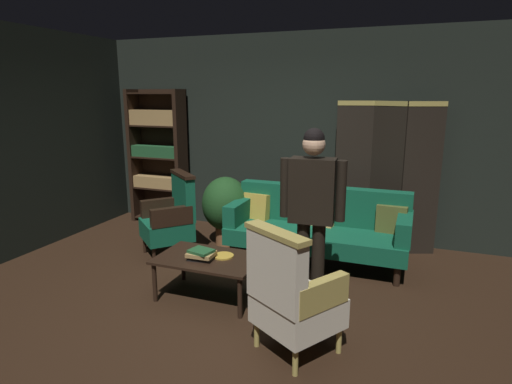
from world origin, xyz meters
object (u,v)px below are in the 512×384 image
velvet_couch (318,224)px  book_tan_leather (201,254)px  folding_screen (386,175)px  armchair_wing_left (171,217)px  book_green_cloth (201,251)px  potted_plant (226,206)px  standing_figure (312,204)px  coffee_table (208,262)px  bookshelf (158,153)px  armchair_gilt_accent (292,295)px  brass_tray (223,256)px  book_black_cloth (201,258)px

velvet_couch → book_tan_leather: bearing=-120.4°
folding_screen → armchair_wing_left: folding_screen is taller
armchair_wing_left → book_green_cloth: 1.31m
armchair_wing_left → potted_plant: size_ratio=1.13×
standing_figure → book_green_cloth: standing_figure is taller
coffee_table → potted_plant: bearing=108.5°
book_green_cloth → bookshelf: bearing=131.0°
book_green_cloth → potted_plant: bearing=106.4°
bookshelf → velvet_couch: bookshelf is taller
coffee_table → standing_figure: standing_figure is taller
bookshelf → standing_figure: (2.90, -1.96, -0.06)m
bookshelf → coffee_table: size_ratio=2.05×
armchair_gilt_accent → armchair_wing_left: 2.48m
coffee_table → brass_tray: (0.13, 0.07, 0.05)m
velvet_couch → brass_tray: bearing=-117.4°
bookshelf → brass_tray: bearing=-44.6°
book_black_cloth → standing_figure: bearing=10.5°
book_black_cloth → velvet_couch: bearing=59.6°
armchair_gilt_accent → book_green_cloth: armchair_gilt_accent is taller
folding_screen → book_tan_leather: (-1.52, -2.11, -0.51)m
folding_screen → book_black_cloth: size_ratio=8.04×
velvet_couch → brass_tray: (-0.66, -1.27, -0.03)m
potted_plant → standing_figure: bearing=-42.2°
bookshelf → folding_screen: bearing=-0.7°
bookshelf → potted_plant: size_ratio=2.23×
armchair_wing_left → standing_figure: 2.16m
book_black_cloth → book_green_cloth: book_green_cloth is taller
velvet_couch → book_green_cloth: (-0.83, -1.41, 0.05)m
velvet_couch → brass_tray: velvet_couch is taller
book_tan_leather → brass_tray: size_ratio=1.24×
standing_figure → potted_plant: bearing=137.8°
velvet_couch → armchair_wing_left: 1.81m
velvet_couch → standing_figure: standing_figure is taller
book_tan_leather → book_green_cloth: book_green_cloth is taller
book_black_cloth → book_tan_leather: bearing=-90.0°
book_black_cloth → book_green_cloth: bearing=0.0°
folding_screen → standing_figure: (-0.49, -1.92, 0.04)m
armchair_gilt_accent → book_green_cloth: bearing=153.0°
coffee_table → brass_tray: size_ratio=4.90×
armchair_wing_left → book_black_cloth: bearing=-45.8°
coffee_table → brass_tray: bearing=28.3°
potted_plant → armchair_gilt_accent: bearing=-53.8°
coffee_table → armchair_wing_left: bearing=137.6°
armchair_wing_left → brass_tray: (1.09, -0.80, -0.06)m
book_green_cloth → brass_tray: (0.17, 0.14, -0.08)m
bookshelf → armchair_gilt_accent: 4.04m
book_black_cloth → brass_tray: (0.17, 0.14, -0.01)m
potted_plant → book_tan_leather: potted_plant is taller
armchair_wing_left → coffee_table: bearing=-42.4°
armchair_wing_left → book_black_cloth: size_ratio=4.40×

